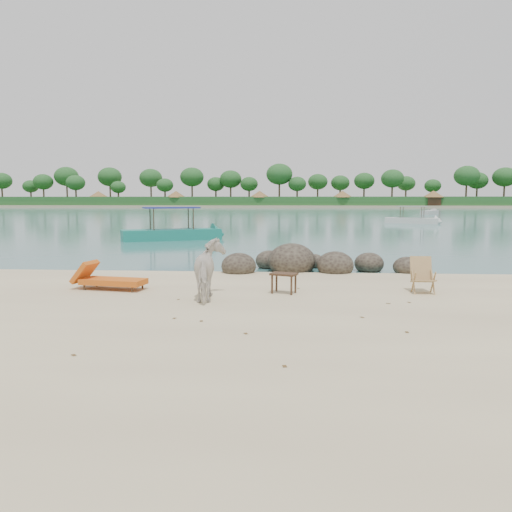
{
  "coord_description": "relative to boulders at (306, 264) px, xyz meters",
  "views": [
    {
      "loc": [
        1.33,
        -9.85,
        2.35
      ],
      "look_at": [
        0.49,
        2.0,
        1.0
      ],
      "focal_mm": 35.0,
      "sensor_mm": 36.0,
      "label": 1
    }
  ],
  "objects": [
    {
      "name": "far_shore",
      "position": [
        -1.82,
        163.38,
        -0.22
      ],
      "size": [
        420.0,
        90.0,
        1.4
      ],
      "primitive_type": "cube",
      "color": "tan",
      "rests_on": "ground"
    },
    {
      "name": "dead_leaves",
      "position": [
        -1.09,
        -7.05,
        -0.22
      ],
      "size": [
        7.89,
        6.28,
        0.0
      ],
      "color": "brown",
      "rests_on": "ground"
    },
    {
      "name": "water",
      "position": [
        -1.82,
        83.38,
        -0.22
      ],
      "size": [
        400.0,
        400.0,
        0.0
      ],
      "primitive_type": "plane",
      "color": "#356A69",
      "rests_on": "ground"
    },
    {
      "name": "lounge_chair",
      "position": [
        -5.07,
        -4.01,
        0.09
      ],
      "size": [
        2.16,
        1.07,
        0.62
      ],
      "primitive_type": null,
      "rotation": [
        0.0,
        0.0,
        -0.17
      ],
      "color": "#C45F17",
      "rests_on": "ground"
    },
    {
      "name": "boat_mid",
      "position": [
        11.53,
        34.34,
        1.18
      ],
      "size": [
        5.73,
        3.72,
        2.81
      ],
      "primitive_type": null,
      "rotation": [
        0.0,
        0.0,
        -0.46
      ],
      "color": "silver",
      "rests_on": "water"
    },
    {
      "name": "boat_far",
      "position": [
        21.59,
        65.26,
        0.15
      ],
      "size": [
        4.43,
        6.15,
        0.73
      ],
      "primitive_type": null,
      "rotation": [
        0.0,
        0.0,
        1.04
      ],
      "color": "#B6B6B2",
      "rests_on": "water"
    },
    {
      "name": "side_table",
      "position": [
        -0.66,
        -4.25,
        0.03
      ],
      "size": [
        0.73,
        0.59,
        0.51
      ],
      "primitive_type": null,
      "rotation": [
        0.0,
        0.0,
        -0.34
      ],
      "color": "black",
      "rests_on": "ground"
    },
    {
      "name": "cow",
      "position": [
        -2.36,
        -5.05,
        0.48
      ],
      "size": [
        1.0,
        1.75,
        1.4
      ],
      "primitive_type": "imported",
      "rotation": [
        0.0,
        0.0,
        3.3
      ],
      "color": "white",
      "rests_on": "ground"
    },
    {
      "name": "boulders",
      "position": [
        0.0,
        0.0,
        0.0
      ],
      "size": [
        6.4,
        2.91,
        1.19
      ],
      "rotation": [
        0.0,
        0.0,
        0.36
      ],
      "color": "black",
      "rests_on": "ground"
    },
    {
      "name": "deck_chair",
      "position": [
        2.79,
        -3.98,
        0.23
      ],
      "size": [
        0.58,
        0.63,
        0.89
      ],
      "primitive_type": null,
      "rotation": [
        0.0,
        0.0,
        -0.01
      ],
      "color": "tan",
      "rests_on": "ground"
    },
    {
      "name": "boat_near",
      "position": [
        -7.55,
        12.61,
        1.36
      ],
      "size": [
        6.49,
        4.09,
        3.15
      ],
      "primitive_type": null,
      "rotation": [
        0.0,
        0.0,
        0.44
      ],
      "color": "#167969",
      "rests_on": "water"
    },
    {
      "name": "far_scenery",
      "position": [
        -1.79,
        130.08,
        2.92
      ],
      "size": [
        420.0,
        18.0,
        9.5
      ],
      "color": "#1E4C1E",
      "rests_on": "ground"
    }
  ]
}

